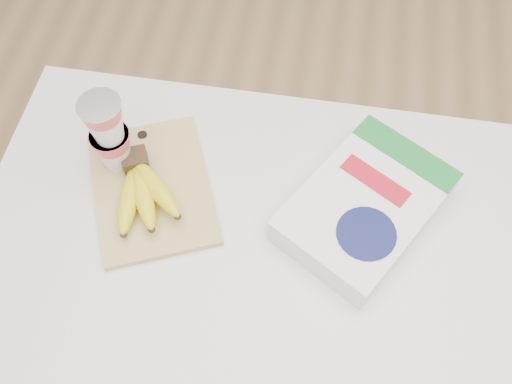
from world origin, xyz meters
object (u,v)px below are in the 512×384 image
table (276,337)px  cereal_box (365,206)px  bananas (142,190)px  yogurt_stack (108,133)px  cutting_board (152,188)px

table → cereal_box: bearing=44.3°
bananas → yogurt_stack: size_ratio=1.05×
cutting_board → yogurt_stack: yogurt_stack is taller
cutting_board → cereal_box: (0.41, 0.01, 0.03)m
cutting_board → table: bearing=-46.7°
table → bananas: 0.57m
table → cereal_box: cereal_box is taller
bananas → cereal_box: (0.41, 0.03, -0.00)m
yogurt_stack → cereal_box: bearing=-3.8°
cutting_board → cereal_box: bearing=-21.8°
cutting_board → yogurt_stack: bearing=127.5°
table → yogurt_stack: 0.68m
cutting_board → bananas: (-0.01, -0.02, 0.03)m
cutting_board → yogurt_stack: size_ratio=1.64×
cutting_board → bananas: bananas is taller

